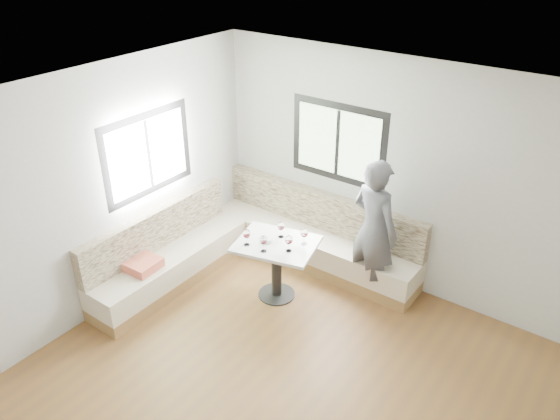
# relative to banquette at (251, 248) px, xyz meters

# --- Properties ---
(room) EXTENTS (5.01, 5.01, 2.81)m
(room) POSITION_rel_banquette_xyz_m (1.51, -1.55, 1.08)
(room) COLOR brown
(room) RESTS_ON ground
(banquette) EXTENTS (2.90, 2.80, 0.95)m
(banquette) POSITION_rel_banquette_xyz_m (0.00, 0.00, 0.00)
(banquette) COLOR #997549
(banquette) RESTS_ON ground
(table) EXTENTS (1.06, 0.91, 0.75)m
(table) POSITION_rel_banquette_xyz_m (0.58, -0.25, 0.23)
(table) COLOR black
(table) RESTS_ON ground
(person) EXTENTS (0.73, 0.58, 1.76)m
(person) POSITION_rel_banquette_xyz_m (1.45, 0.47, 0.55)
(person) COLOR #484950
(person) RESTS_ON ground
(olive_ramekin) EXTENTS (0.11, 0.11, 0.04)m
(olive_ramekin) POSITION_rel_banquette_xyz_m (0.48, -0.29, 0.44)
(olive_ramekin) COLOR white
(olive_ramekin) RESTS_ON table
(wine_glass_a) EXTENTS (0.09, 0.09, 0.20)m
(wine_glass_a) POSITION_rel_banquette_xyz_m (0.33, -0.48, 0.56)
(wine_glass_a) COLOR white
(wine_glass_a) RESTS_ON table
(wine_glass_b) EXTENTS (0.09, 0.09, 0.20)m
(wine_glass_b) POSITION_rel_banquette_xyz_m (0.57, -0.48, 0.56)
(wine_glass_b) COLOR white
(wine_glass_b) RESTS_ON table
(wine_glass_c) EXTENTS (0.09, 0.09, 0.20)m
(wine_glass_c) POSITION_rel_banquette_xyz_m (0.80, -0.31, 0.56)
(wine_glass_c) COLOR white
(wine_glass_c) RESTS_ON table
(wine_glass_d) EXTENTS (0.09, 0.09, 0.20)m
(wine_glass_d) POSITION_rel_banquette_xyz_m (0.55, -0.11, 0.56)
(wine_glass_d) COLOR white
(wine_glass_d) RESTS_ON table
(wine_glass_e) EXTENTS (0.09, 0.09, 0.20)m
(wine_glass_e) POSITION_rel_banquette_xyz_m (0.85, -0.08, 0.56)
(wine_glass_e) COLOR white
(wine_glass_e) RESTS_ON table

